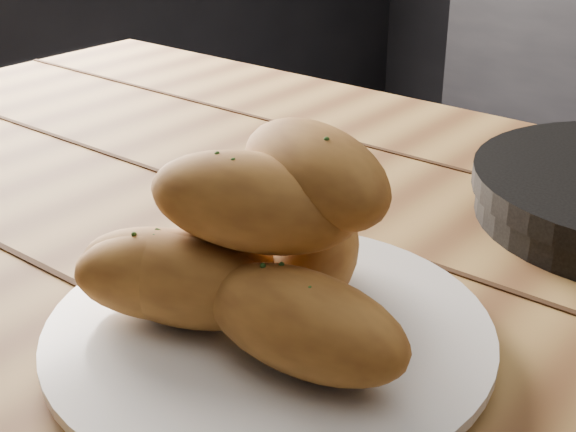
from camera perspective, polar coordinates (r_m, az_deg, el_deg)
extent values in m
cube|color=#9F763B|center=(0.62, 1.24, -7.15)|extent=(1.54, 0.99, 0.04)
cylinder|color=brown|center=(1.42, -11.11, -5.20)|extent=(0.07, 0.07, 0.71)
cylinder|color=white|center=(0.55, -1.33, -8.71)|extent=(0.27, 0.27, 0.01)
cylinder|color=white|center=(0.54, -1.34, -8.01)|extent=(0.30, 0.30, 0.01)
ellipsoid|color=#B87C33|center=(0.53, -7.93, -4.36)|extent=(0.16, 0.10, 0.06)
ellipsoid|color=#B87C33|center=(0.48, 1.11, -7.59)|extent=(0.14, 0.07, 0.06)
ellipsoid|color=#B87C33|center=(0.56, 1.66, -2.58)|extent=(0.12, 0.15, 0.06)
ellipsoid|color=#B87C33|center=(0.50, -2.62, 1.02)|extent=(0.15, 0.10, 0.06)
ellipsoid|color=#B87C33|center=(0.50, 1.84, 3.08)|extent=(0.15, 0.10, 0.06)
ellipsoid|color=#B87C33|center=(0.54, -7.55, -4.20)|extent=(0.16, 0.14, 0.06)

